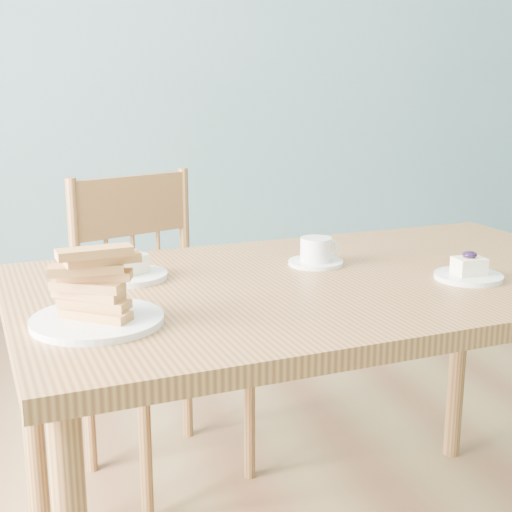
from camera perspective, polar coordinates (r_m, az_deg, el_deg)
dining_table at (r=1.64m, az=6.15°, el=-4.19°), size 1.49×0.95×0.76m
dining_chair at (r=2.17m, az=-7.81°, el=-5.62°), size 0.54×0.53×0.92m
cheesecake_plate_near at (r=1.65m, az=16.65°, el=-1.24°), size 0.15×0.15×0.06m
cheesecake_plate_far at (r=1.61m, az=-10.13°, el=-1.17°), size 0.17×0.17×0.07m
coffee_cup at (r=1.71m, az=4.85°, el=0.23°), size 0.13×0.13×0.07m
biscotti_plate at (r=1.32m, az=-12.67°, el=-3.24°), size 0.24×0.24×0.14m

